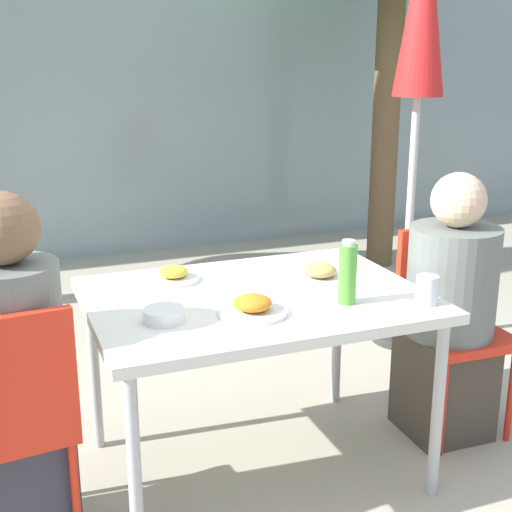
% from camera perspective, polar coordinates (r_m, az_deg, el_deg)
% --- Properties ---
extents(ground_plane, '(24.00, 24.00, 0.00)m').
position_cam_1_polar(ground_plane, '(3.01, 0.00, -16.59)').
color(ground_plane, '#B2A893').
extents(building_facade, '(10.00, 0.20, 3.00)m').
position_cam_1_polar(building_facade, '(5.86, -12.64, 14.60)').
color(building_facade, '#89999E').
rests_on(building_facade, ground).
extents(dining_table, '(1.25, 0.92, 0.74)m').
position_cam_1_polar(dining_table, '(2.70, 0.00, -4.28)').
color(dining_table, silver).
rests_on(dining_table, ground).
extents(chair_left, '(0.44, 0.44, 0.88)m').
position_cam_1_polar(chair_left, '(2.43, -19.21, -11.83)').
color(chair_left, red).
rests_on(chair_left, ground).
extents(person_left, '(0.32, 0.32, 1.22)m').
position_cam_1_polar(person_left, '(2.48, -18.51, -9.52)').
color(person_left, '#383842').
rests_on(person_left, ground).
extents(chair_right, '(0.41, 0.41, 0.88)m').
position_cam_1_polar(chair_right, '(3.23, 15.10, -4.39)').
color(chair_right, red).
rests_on(chair_right, ground).
extents(person_right, '(0.37, 0.37, 1.16)m').
position_cam_1_polar(person_right, '(3.14, 15.20, -4.71)').
color(person_right, '#473D33').
rests_on(person_right, ground).
extents(closed_umbrella, '(0.36, 0.36, 2.35)m').
position_cam_1_polar(closed_umbrella, '(3.95, 13.05, 16.64)').
color(closed_umbrella, '#333333').
rests_on(closed_umbrella, ground).
extents(plate_0, '(0.25, 0.25, 0.07)m').
position_cam_1_polar(plate_0, '(2.47, -0.28, -4.11)').
color(plate_0, white).
rests_on(plate_0, dining_table).
extents(plate_1, '(0.21, 0.21, 0.06)m').
position_cam_1_polar(plate_1, '(2.84, -6.64, -1.55)').
color(plate_1, white).
rests_on(plate_1, dining_table).
extents(plate_2, '(0.24, 0.24, 0.07)m').
position_cam_1_polar(plate_2, '(2.84, 5.13, -1.44)').
color(plate_2, white).
rests_on(plate_2, dining_table).
extents(bottle, '(0.07, 0.07, 0.24)m').
position_cam_1_polar(bottle, '(2.57, 7.33, -1.37)').
color(bottle, '#51A338').
rests_on(bottle, dining_table).
extents(drinking_cup, '(0.08, 0.08, 0.10)m').
position_cam_1_polar(drinking_cup, '(2.64, 13.52, -2.65)').
color(drinking_cup, silver).
rests_on(drinking_cup, dining_table).
extents(salad_bowl, '(0.14, 0.14, 0.05)m').
position_cam_1_polar(salad_bowl, '(2.43, -7.37, -4.70)').
color(salad_bowl, white).
rests_on(salad_bowl, dining_table).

